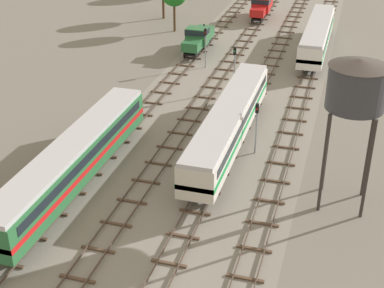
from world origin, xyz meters
name	(u,v)px	position (x,y,z in m)	size (l,w,h in m)	color
ground_plane	(250,63)	(0.00, 56.00, 0.00)	(480.00, 480.00, 0.00)	slate
ballast_bed	(250,63)	(0.00, 56.00, 0.00)	(18.93, 176.00, 0.01)	gray
track_far_left	(195,54)	(-7.47, 57.00, 0.14)	(2.40, 126.00, 0.29)	#47382D
track_left	(233,57)	(-2.49, 57.00, 0.14)	(2.40, 126.00, 0.29)	#47382D
track_centre_left	(271,61)	(2.49, 57.00, 0.14)	(2.40, 126.00, 0.29)	#47382D
track_centre	(311,65)	(7.47, 57.00, 0.14)	(2.40, 126.00, 0.29)	#47382D
passenger_coach_far_left_nearest	(74,158)	(-7.47, 23.29, 2.61)	(2.96, 22.00, 3.80)	#286638
passenger_coach_centre_left_near	(229,121)	(2.49, 33.23, 2.61)	(2.96, 22.00, 3.80)	beige
shunter_loco_far_left_mid	(198,37)	(-7.47, 58.21, 2.01)	(2.74, 8.46, 3.10)	#286638
diesel_railcar_centre_midfar	(317,34)	(7.47, 62.00, 2.60)	(2.96, 20.50, 3.80)	white
shunter_loco_left_far	(261,6)	(-2.49, 76.96, 2.01)	(2.74, 8.46, 3.10)	red
water_tower	(357,86)	(12.62, 26.99, 9.40)	(4.24, 4.24, 11.32)	#2D2826
signal_post_nearest	(235,63)	(0.00, 46.44, 3.26)	(0.28, 0.47, 5.10)	gray
signal_post_near	(257,121)	(4.98, 32.77, 3.12)	(0.28, 0.47, 4.86)	gray
signal_post_mid	(205,42)	(-4.98, 52.70, 3.19)	(0.28, 0.47, 4.99)	gray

